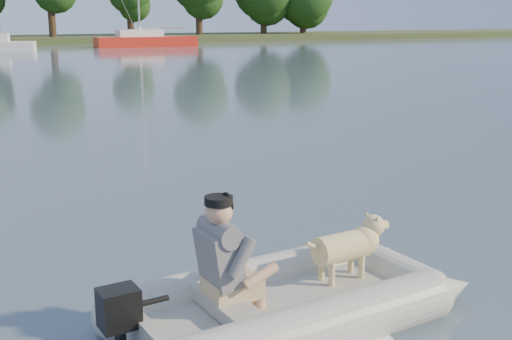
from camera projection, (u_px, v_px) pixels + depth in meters
name	position (u px, v px, depth m)	size (l,w,h in m)	color
water	(336.00, 296.00, 6.38)	(160.00, 160.00, 0.00)	slate
shore_bank	(11.00, 40.00, 61.70)	(160.00, 12.00, 0.70)	#47512D
dinghy	(291.00, 260.00, 5.79)	(4.52, 3.09, 1.35)	#979792
man	(222.00, 253.00, 5.44)	(0.71, 0.60, 1.05)	slate
dog	(342.00, 252.00, 6.16)	(0.91, 0.32, 0.60)	tan
outboard_motor	(120.00, 332.00, 5.04)	(0.40, 0.28, 0.77)	black
motorboat	(4.00, 39.00, 48.33)	(4.55, 1.75, 1.93)	white
sailboat	(145.00, 41.00, 54.77)	(8.57, 2.71, 11.72)	red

